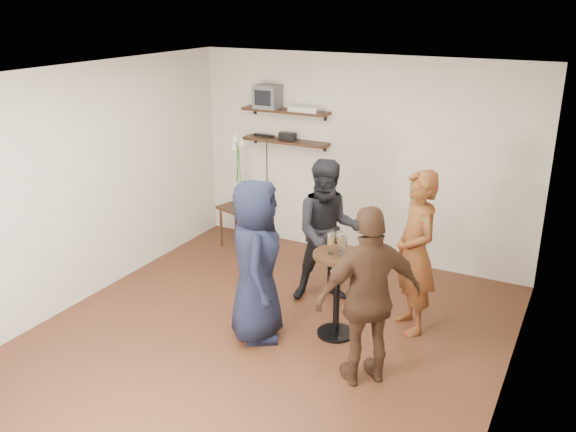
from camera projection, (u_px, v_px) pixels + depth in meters
The scene contains 18 objects.
room at pixel (261, 218), 5.66m from camera, with size 4.58×5.08×2.68m.
shelf_upper at pixel (286, 111), 7.89m from camera, with size 1.20×0.25×0.04m, color black.
shelf_lower at pixel (286, 141), 8.02m from camera, with size 1.20×0.25×0.04m, color black.
crt_monitor at pixel (268, 96), 7.94m from camera, with size 0.32×0.30×0.30m, color #59595B.
dvd_deck at pixel (306, 109), 7.74m from camera, with size 0.40×0.24×0.06m, color silver.
radio at pixel (287, 136), 7.99m from camera, with size 0.22×0.10×0.10m, color black.
power_strip at pixel (264, 135), 8.21m from camera, with size 0.30×0.05×0.03m, color black.
side_table at pixel (240, 212), 8.33m from camera, with size 0.58×0.58×0.56m.
vase_lilies at pixel (239, 183), 8.19m from camera, with size 0.20×0.21×1.04m.
drinks_table at pixel (337, 283), 6.01m from camera, with size 0.49×0.49×0.90m.
wine_glass_fl at pixel (331, 240), 5.86m from camera, with size 0.07×0.07×0.21m.
wine_glass_fr at pixel (344, 243), 5.81m from camera, with size 0.06×0.06×0.19m.
wine_glass_bl at pixel (339, 238), 5.93m from camera, with size 0.06×0.06×0.19m.
wine_glass_br at pixel (342, 240), 5.84m from camera, with size 0.07×0.07×0.21m.
person_plaid at pixel (416, 253), 6.05m from camera, with size 0.62×0.40×1.69m, color #A21218.
person_dark at pixel (328, 232), 6.68m from camera, with size 0.79×0.61×1.62m, color black.
person_navy at pixel (256, 261), 5.91m from camera, with size 0.80×0.52×1.65m, color black.
person_brown at pixel (369, 297), 5.21m from camera, with size 0.96×0.40×1.64m, color #412A1C.
Camera 1 is at (2.68, -4.59, 3.24)m, focal length 38.00 mm.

